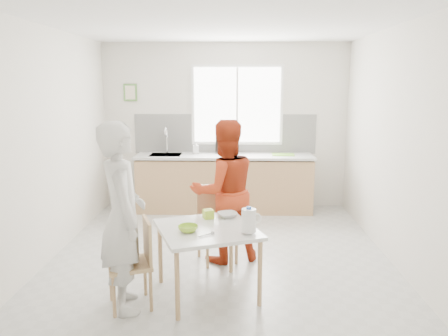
# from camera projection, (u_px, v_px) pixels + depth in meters

# --- Properties ---
(ground) EXTENTS (4.50, 4.50, 0.00)m
(ground) POSITION_uv_depth(u_px,v_px,m) (220.00, 256.00, 5.27)
(ground) COLOR #B7B7B2
(ground) RESTS_ON ground
(room_shell) EXTENTS (4.50, 4.50, 4.50)m
(room_shell) POSITION_uv_depth(u_px,v_px,m) (220.00, 120.00, 4.95)
(room_shell) COLOR silver
(room_shell) RESTS_ON ground
(window) EXTENTS (1.50, 0.06, 1.30)m
(window) POSITION_uv_depth(u_px,v_px,m) (237.00, 105.00, 7.12)
(window) COLOR white
(window) RESTS_ON room_shell
(backsplash) EXTENTS (3.00, 0.02, 0.65)m
(backsplash) POSITION_uv_depth(u_px,v_px,m) (225.00, 134.00, 7.23)
(backsplash) COLOR white
(backsplash) RESTS_ON room_shell
(picture_frame) EXTENTS (0.22, 0.03, 0.28)m
(picture_frame) POSITION_uv_depth(u_px,v_px,m) (130.00, 93.00, 7.13)
(picture_frame) COLOR #5F9A46
(picture_frame) RESTS_ON room_shell
(kitchen_counter) EXTENTS (2.84, 0.64, 1.37)m
(kitchen_counter) POSITION_uv_depth(u_px,v_px,m) (224.00, 185.00, 7.10)
(kitchen_counter) COLOR tan
(kitchen_counter) RESTS_ON ground
(dining_table) EXTENTS (1.14, 1.14, 0.68)m
(dining_table) POSITION_uv_depth(u_px,v_px,m) (207.00, 235.00, 4.22)
(dining_table) COLOR silver
(dining_table) RESTS_ON ground
(chair_left) EXTENTS (0.49, 0.49, 0.83)m
(chair_left) POSITION_uv_depth(u_px,v_px,m) (136.00, 259.00, 4.03)
(chair_left) COLOR tan
(chair_left) RESTS_ON ground
(chair_far) EXTENTS (0.52, 0.52, 0.88)m
(chair_far) POSITION_uv_depth(u_px,v_px,m) (215.00, 219.00, 5.12)
(chair_far) COLOR tan
(chair_far) RESTS_ON ground
(person_white) EXTENTS (0.61, 0.74, 1.74)m
(person_white) POSITION_uv_depth(u_px,v_px,m) (123.00, 217.00, 3.92)
(person_white) COLOR silver
(person_white) RESTS_ON ground
(person_red) EXTENTS (0.97, 0.87, 1.66)m
(person_red) POSITION_uv_depth(u_px,v_px,m) (225.00, 191.00, 5.03)
(person_red) COLOR #BA3617
(person_red) RESTS_ON ground
(bowl_green) EXTENTS (0.24, 0.24, 0.06)m
(bowl_green) POSITION_uv_depth(u_px,v_px,m) (188.00, 229.00, 4.09)
(bowl_green) COLOR #99CC2F
(bowl_green) RESTS_ON dining_table
(bowl_white) EXTENTS (0.26, 0.26, 0.05)m
(bowl_white) POSITION_uv_depth(u_px,v_px,m) (228.00, 215.00, 4.53)
(bowl_white) COLOR silver
(bowl_white) RESTS_ON dining_table
(milk_jug) EXTENTS (0.19, 0.13, 0.24)m
(milk_jug) POSITION_uv_depth(u_px,v_px,m) (249.00, 220.00, 4.03)
(milk_jug) COLOR white
(milk_jug) RESTS_ON dining_table
(green_box) EXTENTS (0.13, 0.13, 0.09)m
(green_box) POSITION_uv_depth(u_px,v_px,m) (208.00, 214.00, 4.49)
(green_box) COLOR #ABD531
(green_box) RESTS_ON dining_table
(spoon) EXTENTS (0.13, 0.11, 0.01)m
(spoon) POSITION_uv_depth(u_px,v_px,m) (206.00, 235.00, 3.98)
(spoon) COLOR #A5A5AA
(spoon) RESTS_ON dining_table
(cutting_board) EXTENTS (0.36, 0.26, 0.01)m
(cutting_board) POSITION_uv_depth(u_px,v_px,m) (283.00, 155.00, 6.99)
(cutting_board) COLOR #6EBC2B
(cutting_board) RESTS_ON kitchen_counter
(wine_bottle_a) EXTENTS (0.07, 0.07, 0.32)m
(wine_bottle_a) POSITION_uv_depth(u_px,v_px,m) (217.00, 144.00, 7.10)
(wine_bottle_a) COLOR black
(wine_bottle_a) RESTS_ON kitchen_counter
(wine_bottle_b) EXTENTS (0.07, 0.07, 0.30)m
(wine_bottle_b) POSITION_uv_depth(u_px,v_px,m) (233.00, 144.00, 7.10)
(wine_bottle_b) COLOR black
(wine_bottle_b) RESTS_ON kitchen_counter
(jar_amber) EXTENTS (0.06, 0.06, 0.16)m
(jar_amber) POSITION_uv_depth(u_px,v_px,m) (224.00, 150.00, 7.00)
(jar_amber) COLOR brown
(jar_amber) RESTS_ON kitchen_counter
(soap_bottle) EXTENTS (0.10, 0.10, 0.21)m
(soap_bottle) POSITION_uv_depth(u_px,v_px,m) (196.00, 147.00, 7.09)
(soap_bottle) COLOR #999999
(soap_bottle) RESTS_ON kitchen_counter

